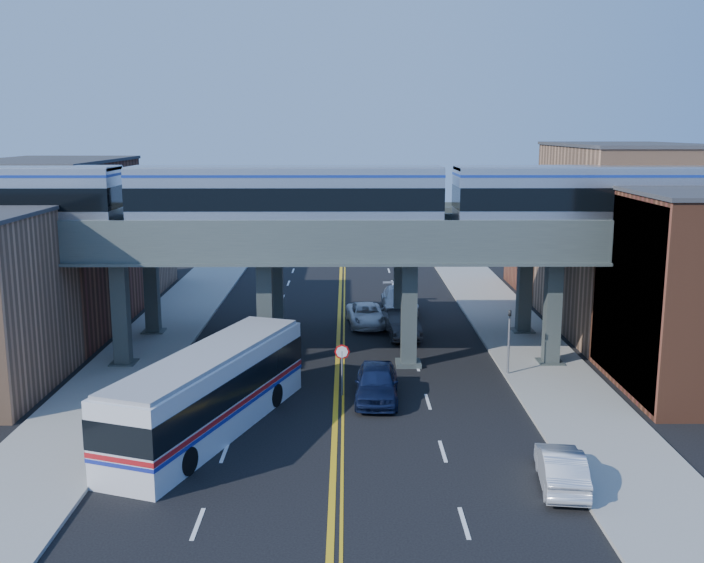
{
  "coord_description": "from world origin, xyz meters",
  "views": [
    {
      "loc": [
        0.54,
        -34.38,
        13.09
      ],
      "look_at": [
        0.81,
        5.81,
        5.25
      ],
      "focal_mm": 40.0,
      "sensor_mm": 36.0,
      "label": 1
    }
  ],
  "objects_px": {
    "car_lane_d": "(399,300)",
    "car_parked_curb": "(561,468)",
    "stop_sign": "(342,361)",
    "traffic_signal": "(509,335)",
    "transit_bus": "(210,392)",
    "car_lane_c": "(366,315)",
    "car_lane_b": "(401,323)",
    "transit_train": "(286,198)",
    "car_lane_a": "(377,383)"
  },
  "relations": [
    {
      "from": "transit_bus",
      "to": "car_lane_a",
      "type": "bearing_deg",
      "value": -42.31
    },
    {
      "from": "transit_train",
      "to": "car_lane_d",
      "type": "xyz_separation_m",
      "value": [
        7.08,
        13.28,
        -8.58
      ]
    },
    {
      "from": "transit_bus",
      "to": "car_lane_b",
      "type": "relative_size",
      "value": 2.56
    },
    {
      "from": "car_lane_d",
      "to": "car_parked_curb",
      "type": "xyz_separation_m",
      "value": [
        4.14,
        -28.52,
        -0.14
      ]
    },
    {
      "from": "traffic_signal",
      "to": "transit_train",
      "type": "bearing_deg",
      "value": 170.47
    },
    {
      "from": "car_lane_d",
      "to": "car_parked_curb",
      "type": "bearing_deg",
      "value": -82.56
    },
    {
      "from": "transit_train",
      "to": "car_lane_b",
      "type": "xyz_separation_m",
      "value": [
        6.75,
        6.4,
        -8.57
      ]
    },
    {
      "from": "stop_sign",
      "to": "transit_bus",
      "type": "bearing_deg",
      "value": -140.89
    },
    {
      "from": "car_lane_d",
      "to": "transit_bus",
      "type": "bearing_deg",
      "value": -113.94
    },
    {
      "from": "transit_train",
      "to": "car_lane_c",
      "type": "xyz_separation_m",
      "value": [
        4.58,
        9.21,
        -8.74
      ]
    },
    {
      "from": "transit_bus",
      "to": "car_lane_a",
      "type": "height_order",
      "value": "transit_bus"
    },
    {
      "from": "transit_bus",
      "to": "car_lane_c",
      "type": "xyz_separation_m",
      "value": [
        7.3,
        18.87,
        -1.06
      ]
    },
    {
      "from": "car_lane_c",
      "to": "car_lane_d",
      "type": "bearing_deg",
      "value": 52.75
    },
    {
      "from": "car_lane_b",
      "to": "car_lane_c",
      "type": "bearing_deg",
      "value": 122.06
    },
    {
      "from": "car_lane_a",
      "to": "transit_train",
      "type": "bearing_deg",
      "value": 132.58
    },
    {
      "from": "stop_sign",
      "to": "car_lane_b",
      "type": "relative_size",
      "value": 0.49
    },
    {
      "from": "car_lane_a",
      "to": "car_parked_curb",
      "type": "bearing_deg",
      "value": -52.85
    },
    {
      "from": "stop_sign",
      "to": "transit_bus",
      "type": "height_order",
      "value": "transit_bus"
    },
    {
      "from": "car_parked_curb",
      "to": "car_lane_d",
      "type": "bearing_deg",
      "value": -74.39
    },
    {
      "from": "stop_sign",
      "to": "car_lane_a",
      "type": "xyz_separation_m",
      "value": [
        1.7,
        -0.69,
        -0.88
      ]
    },
    {
      "from": "transit_bus",
      "to": "car_lane_d",
      "type": "distance_m",
      "value": 24.96
    },
    {
      "from": "stop_sign",
      "to": "traffic_signal",
      "type": "distance_m",
      "value": 9.41
    },
    {
      "from": "traffic_signal",
      "to": "car_lane_b",
      "type": "xyz_separation_m",
      "value": [
        -5.16,
        8.4,
        -1.42
      ]
    },
    {
      "from": "car_lane_c",
      "to": "transit_bus",
      "type": "bearing_deg",
      "value": -116.88
    },
    {
      "from": "car_parked_curb",
      "to": "transit_train",
      "type": "bearing_deg",
      "value": -46.3
    },
    {
      "from": "car_lane_c",
      "to": "car_lane_d",
      "type": "xyz_separation_m",
      "value": [
        2.49,
        4.07,
        0.15
      ]
    },
    {
      "from": "stop_sign",
      "to": "car_lane_a",
      "type": "bearing_deg",
      "value": -22.13
    },
    {
      "from": "stop_sign",
      "to": "car_lane_a",
      "type": "distance_m",
      "value": 2.04
    },
    {
      "from": "transit_train",
      "to": "stop_sign",
      "type": "distance_m",
      "value": 9.66
    },
    {
      "from": "car_parked_curb",
      "to": "car_lane_b",
      "type": "bearing_deg",
      "value": -71.0
    },
    {
      "from": "car_lane_d",
      "to": "car_lane_c",
      "type": "bearing_deg",
      "value": -122.33
    },
    {
      "from": "stop_sign",
      "to": "car_lane_d",
      "type": "xyz_separation_m",
      "value": [
        4.06,
        18.28,
        -0.89
      ]
    },
    {
      "from": "traffic_signal",
      "to": "transit_bus",
      "type": "xyz_separation_m",
      "value": [
        -14.63,
        -7.66,
        -0.53
      ]
    },
    {
      "from": "transit_train",
      "to": "car_lane_d",
      "type": "height_order",
      "value": "transit_train"
    },
    {
      "from": "transit_bus",
      "to": "car_parked_curb",
      "type": "bearing_deg",
      "value": -92.22
    },
    {
      "from": "car_lane_a",
      "to": "car_lane_d",
      "type": "distance_m",
      "value": 19.11
    },
    {
      "from": "transit_bus",
      "to": "transit_train",
      "type": "bearing_deg",
      "value": 3.9
    },
    {
      "from": "transit_train",
      "to": "car_parked_curb",
      "type": "xyz_separation_m",
      "value": [
        11.22,
        -15.24,
        -8.72
      ]
    },
    {
      "from": "stop_sign",
      "to": "car_lane_b",
      "type": "height_order",
      "value": "stop_sign"
    },
    {
      "from": "traffic_signal",
      "to": "car_lane_d",
      "type": "relative_size",
      "value": 0.68
    },
    {
      "from": "transit_bus",
      "to": "car_lane_b",
      "type": "distance_m",
      "value": 18.67
    },
    {
      "from": "traffic_signal",
      "to": "stop_sign",
      "type": "bearing_deg",
      "value": -161.37
    },
    {
      "from": "transit_bus",
      "to": "car_lane_d",
      "type": "xyz_separation_m",
      "value": [
        9.79,
        22.94,
        -0.91
      ]
    },
    {
      "from": "traffic_signal",
      "to": "car_lane_b",
      "type": "relative_size",
      "value": 0.77
    },
    {
      "from": "car_parked_curb",
      "to": "stop_sign",
      "type": "bearing_deg",
      "value": -43.97
    },
    {
      "from": "transit_bus",
      "to": "car_lane_d",
      "type": "relative_size",
      "value": 2.28
    },
    {
      "from": "car_lane_b",
      "to": "car_lane_c",
      "type": "distance_m",
      "value": 3.55
    },
    {
      "from": "stop_sign",
      "to": "car_parked_curb",
      "type": "height_order",
      "value": "stop_sign"
    },
    {
      "from": "car_lane_a",
      "to": "car_lane_b",
      "type": "height_order",
      "value": "car_lane_a"
    },
    {
      "from": "car_lane_a",
      "to": "car_lane_c",
      "type": "bearing_deg",
      "value": 93.44
    }
  ]
}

